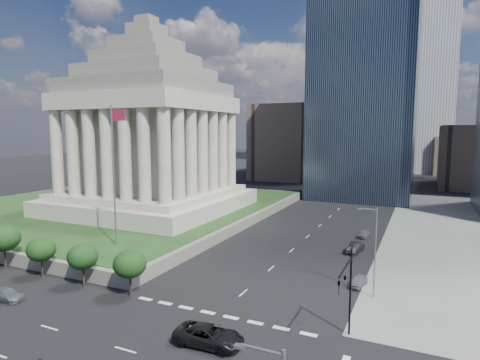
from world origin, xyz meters
The scene contains 15 objects.
ground centered at (0.00, 100.00, 0.00)m, with size 500.00×500.00×0.00m, color black.
plaza_terrace centered at (-45.00, 50.00, 0.90)m, with size 66.00×70.00×1.80m, color #686359.
plaza_lawn centered at (-45.00, 50.00, 1.85)m, with size 64.00×68.00×0.10m, color #1A3515.
war_memorial centered at (-34.00, 48.00, 21.40)m, with size 34.00×34.00×39.00m, color gray, non-canonical shape.
flagpole centered at (-21.83, 24.00, 13.11)m, with size 2.52×0.24×20.00m.
midrise_glass centered at (2.00, 95.00, 30.00)m, with size 26.00×26.00×60.00m, color black.
building_filler_ne centered at (32.00, 130.00, 10.00)m, with size 20.00×30.00×20.00m, color brown.
building_filler_nw centered at (-30.00, 130.00, 14.00)m, with size 24.00×30.00×28.00m, color brown.
traffic_signal_ne centered at (12.50, 13.70, 5.25)m, with size 0.30×5.74×8.00m.
street_lamp_north centered at (13.33, 25.00, 5.66)m, with size 2.13×0.22×10.00m.
pickup_truck centered at (1.96, 8.63, 0.85)m, with size 2.81×6.10×1.70m, color black.
suv_grey centered at (-22.56, 7.42, 0.64)m, with size 1.79×4.41×1.28m, color #5B5F63.
parked_sedan_near centered at (11.50, 27.57, 0.62)m, with size 1.47×3.64×1.24m, color gray.
parked_sedan_mid centered at (9.00, 40.88, 0.73)m, with size 1.56×4.46×1.47m, color black.
parked_sedan_far centered at (9.00, 50.56, 0.66)m, with size 1.55×3.85×1.31m, color slate.
Camera 1 is at (17.97, -19.55, 18.17)m, focal length 30.00 mm.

